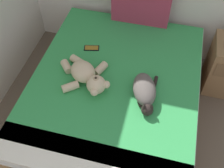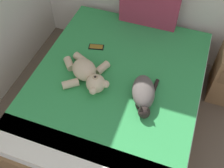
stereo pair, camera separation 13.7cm
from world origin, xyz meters
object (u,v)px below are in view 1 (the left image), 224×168
object	(u,v)px
bed	(115,96)
cell_phone	(92,48)
patterned_cushion	(142,0)
cat	(145,91)
teddy_bear	(87,76)

from	to	relation	value
bed	cell_phone	size ratio (longest dim) A/B	11.87
bed	cell_phone	world-z (taller)	cell_phone
patterned_cushion	bed	bearing A→B (deg)	-93.88
patterned_cushion	cat	distance (m)	1.04
bed	cell_phone	bearing A→B (deg)	134.80
patterned_cushion	cat	xyz separation A→B (m)	(0.23, -1.00, -0.19)
bed	cell_phone	distance (m)	0.53
cat	teddy_bear	xyz separation A→B (m)	(-0.52, 0.04, 0.01)
cell_phone	cat	bearing A→B (deg)	-36.84
patterned_cushion	teddy_bear	xyz separation A→B (m)	(-0.29, -0.96, -0.19)
bed	cat	distance (m)	0.46
bed	cat	xyz separation A→B (m)	(0.29, -0.13, 0.34)
patterned_cushion	cell_phone	xyz separation A→B (m)	(-0.38, -0.54, -0.26)
cat	cell_phone	world-z (taller)	cat
bed	cell_phone	xyz separation A→B (m)	(-0.32, 0.32, 0.27)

